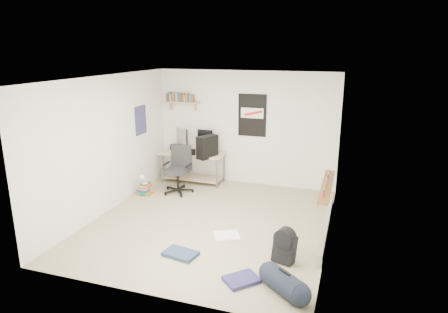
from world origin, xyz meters
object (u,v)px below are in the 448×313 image
(office_chair, at_px, (178,170))
(duffel_bag, at_px, (284,283))
(backpack, at_px, (285,249))
(desk, at_px, (193,166))
(book_stack, at_px, (145,188))

(office_chair, xyz_separation_m, duffel_bag, (2.76, -2.87, -0.35))
(office_chair, relative_size, backpack, 2.49)
(desk, relative_size, backpack, 3.57)
(desk, bearing_deg, office_chair, -92.63)
(office_chair, distance_m, backpack, 3.38)
(duffel_bag, distance_m, book_stack, 4.18)
(desk, xyz_separation_m, duffel_bag, (2.73, -3.62, -0.22))
(backpack, bearing_deg, office_chair, 158.96)
(desk, height_order, backpack, desk)
(desk, xyz_separation_m, book_stack, (-0.62, -1.12, -0.21))
(desk, xyz_separation_m, office_chair, (-0.04, -0.75, 0.12))
(backpack, height_order, book_stack, backpack)
(desk, bearing_deg, backpack, -47.61)
(desk, height_order, office_chair, office_chair)
(desk, height_order, book_stack, desk)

